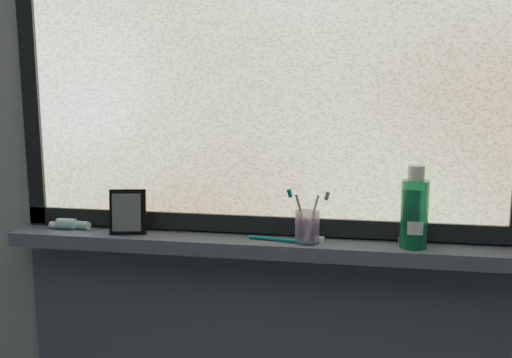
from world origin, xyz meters
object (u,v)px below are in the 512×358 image
at_px(toothbrush_cup, 307,227).
at_px(cream_tube, 409,216).
at_px(mouthwash_bottle, 415,207).
at_px(vanity_mirror, 128,212).

bearing_deg(toothbrush_cup, cream_tube, 4.49).
xyz_separation_m(toothbrush_cup, mouthwash_bottle, (0.28, 0.01, 0.07)).
distance_m(vanity_mirror, mouthwash_bottle, 0.80).
distance_m(toothbrush_cup, mouthwash_bottle, 0.29).
bearing_deg(vanity_mirror, toothbrush_cup, -11.21).
height_order(vanity_mirror, mouthwash_bottle, mouthwash_bottle).
relative_size(mouthwash_bottle, cream_tube, 1.65).
bearing_deg(cream_tube, mouthwash_bottle, -49.18).
relative_size(toothbrush_cup, cream_tube, 0.80).
distance_m(vanity_mirror, toothbrush_cup, 0.51).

